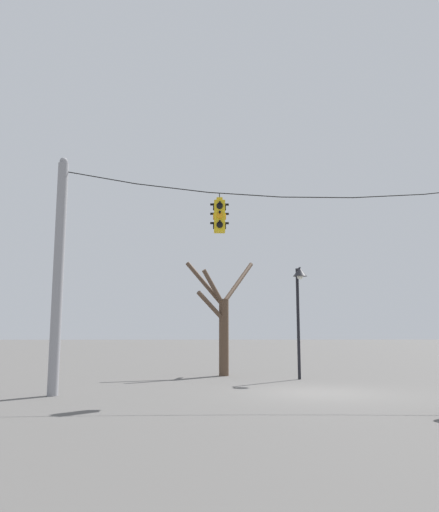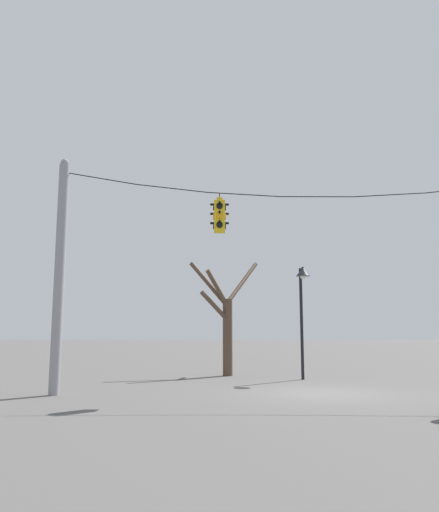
{
  "view_description": "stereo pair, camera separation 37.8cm",
  "coord_description": "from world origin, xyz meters",
  "px_view_note": "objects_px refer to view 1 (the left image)",
  "views": [
    {
      "loc": [
        -3.57,
        -15.62,
        1.87
      ],
      "look_at": [
        -3.08,
        -0.45,
        4.16
      ],
      "focal_mm": 35.0,
      "sensor_mm": 36.0,
      "label": 1
    },
    {
      "loc": [
        -3.19,
        -15.63,
        1.87
      ],
      "look_at": [
        -3.08,
        -0.45,
        4.16
      ],
      "focal_mm": 35.0,
      "sensor_mm": 36.0,
      "label": 2
    }
  ],
  "objects_px": {
    "street_lamp": "(299,290)",
    "utility_pole_left": "(58,273)",
    "bare_tree": "(222,319)",
    "traffic_light_near_left_pole": "(220,216)"
  },
  "relations": [
    {
      "from": "street_lamp",
      "to": "utility_pole_left",
      "type": "bearing_deg",
      "value": -151.76
    },
    {
      "from": "utility_pole_left",
      "to": "street_lamp",
      "type": "height_order",
      "value": "utility_pole_left"
    },
    {
      "from": "street_lamp",
      "to": "bare_tree",
      "type": "relative_size",
      "value": 0.85
    },
    {
      "from": "utility_pole_left",
      "to": "bare_tree",
      "type": "relative_size",
      "value": 1.41
    },
    {
      "from": "traffic_light_near_left_pole",
      "to": "bare_tree",
      "type": "relative_size",
      "value": 0.24
    },
    {
      "from": "traffic_light_near_left_pole",
      "to": "street_lamp",
      "type": "height_order",
      "value": "traffic_light_near_left_pole"
    },
    {
      "from": "utility_pole_left",
      "to": "bare_tree",
      "type": "bearing_deg",
      "value": 51.56
    },
    {
      "from": "traffic_light_near_left_pole",
      "to": "utility_pole_left",
      "type": "bearing_deg",
      "value": -180.0
    },
    {
      "from": "street_lamp",
      "to": "bare_tree",
      "type": "height_order",
      "value": "bare_tree"
    },
    {
      "from": "traffic_light_near_left_pole",
      "to": "street_lamp",
      "type": "distance_m",
      "value": 5.84
    }
  ]
}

